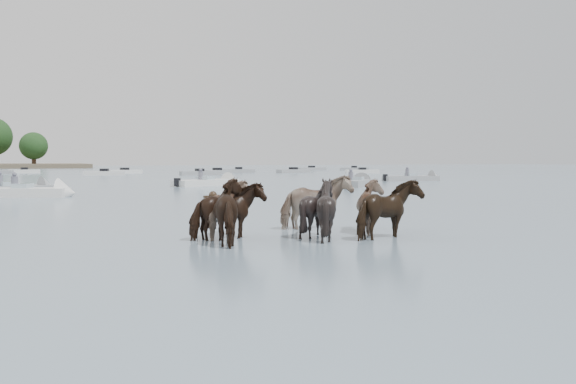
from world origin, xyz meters
name	(u,v)px	position (x,y,z in m)	size (l,w,h in m)	color
ground	(278,236)	(0.00, 0.00, 0.00)	(400.00, 400.00, 0.00)	slate
pony_herd	(302,210)	(0.58, -0.27, 0.68)	(5.91, 3.90, 1.70)	black
swimming_pony	(212,196)	(3.19, 16.49, 0.10)	(0.72, 0.44, 0.44)	black
motorboat_a	(21,190)	(-5.94, 24.59, 0.23)	(5.43, 3.12, 1.92)	gray
motorboat_b	(37,193)	(-5.17, 20.82, 0.23)	(5.29, 3.34, 1.92)	silver
motorboat_c	(214,182)	(7.71, 31.14, 0.22)	(6.17, 4.25, 1.92)	silver
motorboat_d	(358,183)	(17.29, 25.61, 0.23)	(4.49, 4.44, 1.92)	gray
motorboat_e	(418,178)	(28.26, 33.33, 0.23)	(5.88, 2.39, 1.92)	gray
distant_flotilla	(64,172)	(-0.14, 76.81, 0.26)	(106.67, 28.78, 0.93)	silver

